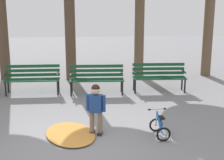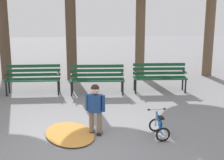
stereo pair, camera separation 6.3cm
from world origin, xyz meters
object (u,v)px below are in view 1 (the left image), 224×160
Objects in this scene: park_bench_left at (33,77)px; child_standing at (96,105)px; park_bench_right at (97,77)px; park_bench_far_right at (159,75)px; kids_bicycle at (160,127)px.

park_bench_left is 1.46× the size of child_standing.
park_bench_right and park_bench_far_right have the same top height.
park_bench_right is at bearing 110.53° from kids_bicycle.
park_bench_right is at bearing 88.36° from child_standing.
park_bench_far_right is 2.74× the size of kids_bicycle.
kids_bicycle is (1.32, -0.19, -0.45)m from child_standing.
child_standing is (-1.99, -3.22, 0.14)m from park_bench_far_right.
park_bench_left is at bearing 175.94° from park_bench_right.
park_bench_left is at bearing 179.85° from park_bench_far_right.
kids_bicycle is (-0.67, -3.41, -0.31)m from park_bench_far_right.
park_bench_far_right reaches higher than kids_bicycle.
park_bench_right is 2.74× the size of kids_bicycle.
park_bench_far_right is at bearing 3.75° from park_bench_right.
child_standing is at bearing -91.64° from park_bench_right.
park_bench_far_right is at bearing -0.15° from park_bench_left.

